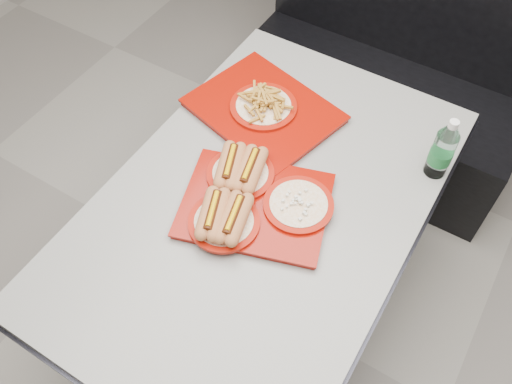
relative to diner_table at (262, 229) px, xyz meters
The scene contains 6 objects.
ground 0.58m from the diner_table, ahead, with size 6.00×6.00×0.00m, color gray.
diner_table is the anchor object (origin of this frame).
booth_bench 1.11m from the diner_table, 90.00° to the left, with size 1.30×0.57×1.35m.
tray_near 0.20m from the diner_table, 118.95° to the right, with size 0.51×0.45×0.09m.
tray_far 0.41m from the diner_table, 120.58° to the left, with size 0.55×0.47×0.09m.
water_bottle 0.61m from the diner_table, 43.06° to the left, with size 0.07×0.07×0.23m.
Camera 1 is at (0.48, -0.83, 2.09)m, focal length 38.00 mm.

